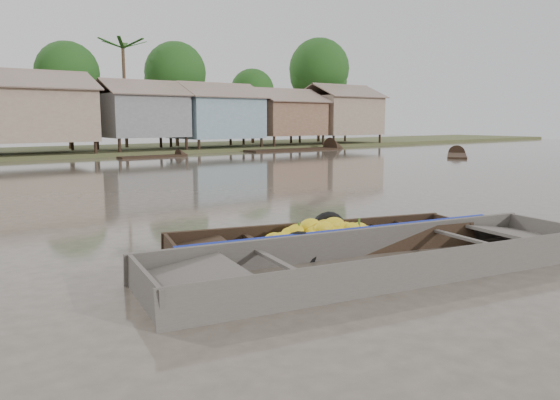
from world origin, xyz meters
TOP-DOWN VIEW (x-y plane):
  - ground at (0.00, 0.00)m, footprint 120.00×120.00m
  - riverbank at (3.03, 31.86)m, footprint 120.00×12.47m
  - banana_boat at (0.46, 0.52)m, footprint 5.89×2.95m
  - viewer_boat at (0.37, -1.11)m, footprint 7.96×3.47m
  - distant_boats at (7.28, 24.02)m, footprint 48.19×15.36m

SIDE VIEW (x-z plane):
  - distant_boats at x=7.28m, z-range -0.22..0.12m
  - ground at x=0.00m, z-range 0.00..0.00m
  - viewer_boat at x=0.37m, z-range -0.25..0.38m
  - banana_boat at x=0.46m, z-range -0.25..0.58m
  - riverbank at x=3.03m, z-range -2.04..8.18m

